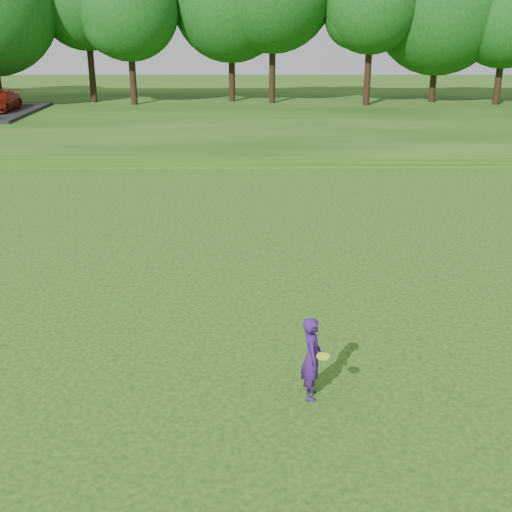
{
  "coord_description": "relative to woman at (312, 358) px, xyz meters",
  "views": [
    {
      "loc": [
        2.59,
        -10.24,
        6.66
      ],
      "look_at": [
        2.66,
        4.06,
        1.3
      ],
      "focal_mm": 45.0,
      "sensor_mm": 36.0,
      "label": 1
    }
  ],
  "objects": [
    {
      "name": "ground",
      "position": [
        -3.66,
        -0.06,
        -0.81
      ],
      "size": [
        140.0,
        140.0,
        0.0
      ],
      "primitive_type": "plane",
      "color": "#18440D",
      "rests_on": "ground"
    },
    {
      "name": "berm",
      "position": [
        -3.66,
        33.94,
        -0.51
      ],
      "size": [
        130.0,
        30.0,
        0.6
      ],
      "primitive_type": "cube",
      "color": "#18440D",
      "rests_on": "ground"
    },
    {
      "name": "walking_path",
      "position": [
        -3.66,
        19.94,
        -0.79
      ],
      "size": [
        130.0,
        1.6,
        0.04
      ],
      "primitive_type": "cube",
      "color": "gray",
      "rests_on": "ground"
    },
    {
      "name": "woman",
      "position": [
        0.0,
        0.0,
        0.0
      ],
      "size": [
        0.47,
        0.89,
        1.61
      ],
      "color": "#3C1769",
      "rests_on": "ground"
    }
  ]
}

